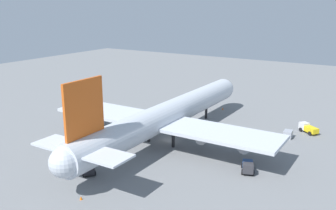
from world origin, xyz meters
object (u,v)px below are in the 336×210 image
fuel_truck (88,168)px  cargo_airplane (167,115)px  cargo_container_fore (288,134)px  safety_cone_nose (223,109)px  baggage_tug (308,128)px  safety_cone_tail (81,198)px  cargo_loader (248,166)px

fuel_truck → cargo_airplane: bearing=-8.3°
cargo_container_fore → safety_cone_nose: size_ratio=4.43×
cargo_airplane → baggage_tug: cargo_airplane is taller
cargo_container_fore → safety_cone_tail: (-47.75, 21.39, -0.60)m
fuel_truck → safety_cone_nose: fuel_truck is taller
cargo_loader → safety_cone_nose: bearing=29.9°
fuel_truck → cargo_loader: bearing=-56.9°
safety_cone_nose → safety_cone_tail: safety_cone_nose is taller
cargo_airplane → safety_cone_tail: size_ratio=107.93×
fuel_truck → cargo_container_fore: fuel_truck is taller
cargo_container_fore → safety_cone_tail: bearing=155.9°
fuel_truck → baggage_tug: size_ratio=0.85×
fuel_truck → cargo_loader: 30.58m
baggage_tug → cargo_container_fore: 7.36m
baggage_tug → cargo_container_fore: (-6.58, 3.30, -0.27)m
cargo_loader → baggage_tug: size_ratio=0.98×
cargo_loader → safety_cone_tail: size_ratio=8.10×
cargo_airplane → safety_cone_tail: bearing=-175.4°
cargo_airplane → safety_cone_nose: 32.28m
safety_cone_tail → safety_cone_nose: bearing=1.9°
safety_cone_tail → cargo_container_fore: bearing=-24.1°
baggage_tug → fuel_truck: bearing=146.7°
fuel_truck → safety_cone_nose: 54.93m
cargo_container_fore → cargo_loader: bearing=176.0°
fuel_truck → cargo_container_fore: bearing=-34.3°
fuel_truck → cargo_loader: (16.71, -25.62, -0.06)m
fuel_truck → cargo_loader: size_ratio=0.87×
cargo_airplane → baggage_tug: (23.40, -27.17, -5.06)m
cargo_loader → fuel_truck: bearing=123.1°
baggage_tug → safety_cone_tail: size_ratio=8.25×
fuel_truck → safety_cone_tail: size_ratio=7.01×
safety_cone_nose → baggage_tug: bearing=-107.3°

